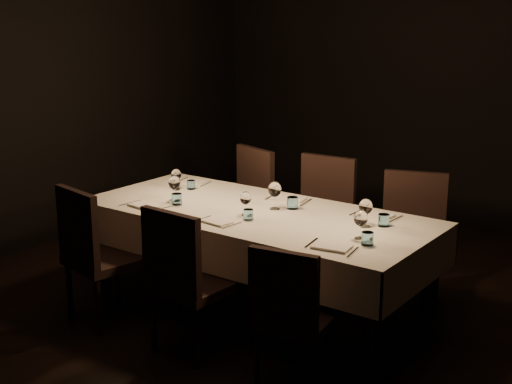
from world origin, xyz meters
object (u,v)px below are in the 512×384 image
Objects in this scene: chair_far_center at (321,213)px; chair_near_center at (185,275)px; chair_near_left at (95,249)px; chair_far_left at (244,201)px; dining_table at (256,221)px; chair_near_right at (290,310)px; chair_far_right at (412,233)px.

chair_near_center is at bearing -93.49° from chair_far_center.
chair_far_left is (0.09, 1.59, 0.01)m from chair_near_left.
chair_far_center is (0.02, 0.86, -0.14)m from dining_table.
dining_table is 1.10m from chair_near_right.
chair_near_left is 1.59m from chair_far_left.
chair_near_left is at bearing 4.06° from chair_near_center.
chair_near_left is 0.98× the size of chair_far_center.
chair_far_center reaches higher than chair_near_center.
chair_far_right is (0.81, 0.84, -0.15)m from dining_table.
dining_table is 2.53× the size of chair_far_center.
chair_far_left is 1.02× the size of chair_far_right.
chair_far_left is at bearing -54.37° from chair_near_right.
chair_far_left is at bearing -82.21° from chair_near_left.
chair_far_right reaches higher than chair_near_center.
chair_far_right is at bearing -4.64° from chair_far_center.
chair_near_center is (0.81, 0.02, -0.01)m from chair_near_left.
chair_far_center reaches higher than dining_table.
chair_near_right is (1.58, 0.05, -0.05)m from chair_near_left.
chair_near_right is at bearing -28.65° from chair_far_left.
chair_far_right is (1.61, 1.64, -0.00)m from chair_near_left.
dining_table is 1.07m from chair_far_left.
chair_near_center is 0.77m from chair_near_right.
chair_near_center is 0.97× the size of chair_far_center.
chair_near_right is at bearing -43.56° from dining_table.
chair_far_center reaches higher than chair_near_right.
chair_near_left is 1.01× the size of chair_near_center.
chair_near_left is at bearing -119.60° from chair_far_center.
chair_near_center reaches higher than chair_near_right.
chair_near_center is 1.73m from chair_far_left.
chair_far_right is (1.52, 0.05, -0.01)m from chair_far_left.
chair_near_center reaches higher than dining_table.
chair_near_right is at bearing -167.20° from chair_near_left.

